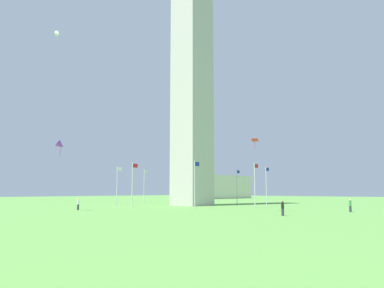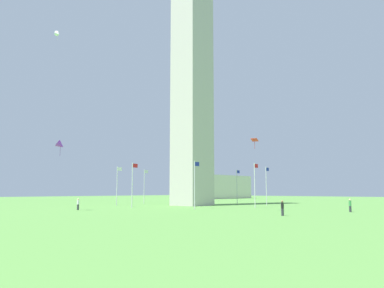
% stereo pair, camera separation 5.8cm
% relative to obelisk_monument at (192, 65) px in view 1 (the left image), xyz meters
% --- Properties ---
extents(ground_plane, '(260.00, 260.00, 0.00)m').
position_rel_obelisk_monument_xyz_m(ground_plane, '(0.00, 0.00, -27.45)').
color(ground_plane, '#548C3D').
extents(obelisk_monument, '(6.04, 6.04, 54.90)m').
position_rel_obelisk_monument_xyz_m(obelisk_monument, '(0.00, 0.00, 0.00)').
color(obelisk_monument, '#B7B2A8').
rests_on(obelisk_monument, ground).
extents(flagpole_n, '(1.12, 0.14, 7.34)m').
position_rel_obelisk_monument_xyz_m(flagpole_n, '(14.28, 0.00, -23.40)').
color(flagpole_n, silver).
rests_on(flagpole_n, ground).
extents(flagpole_ne, '(1.12, 0.14, 7.34)m').
position_rel_obelisk_monument_xyz_m(flagpole_ne, '(10.12, 10.05, -23.40)').
color(flagpole_ne, silver).
rests_on(flagpole_ne, ground).
extents(flagpole_e, '(1.12, 0.14, 7.34)m').
position_rel_obelisk_monument_xyz_m(flagpole_e, '(0.06, 14.22, -23.40)').
color(flagpole_e, silver).
rests_on(flagpole_e, ground).
extents(flagpole_se, '(1.12, 0.14, 7.34)m').
position_rel_obelisk_monument_xyz_m(flagpole_se, '(-9.99, 10.05, -23.40)').
color(flagpole_se, silver).
rests_on(flagpole_se, ground).
extents(flagpole_s, '(1.12, 0.14, 7.34)m').
position_rel_obelisk_monument_xyz_m(flagpole_s, '(-14.15, 0.00, -23.40)').
color(flagpole_s, silver).
rests_on(flagpole_s, ground).
extents(flagpole_sw, '(1.12, 0.14, 7.34)m').
position_rel_obelisk_monument_xyz_m(flagpole_sw, '(-9.99, -10.05, -23.40)').
color(flagpole_sw, silver).
rests_on(flagpole_sw, ground).
extents(flagpole_w, '(1.12, 0.14, 7.34)m').
position_rel_obelisk_monument_xyz_m(flagpole_w, '(0.06, -14.22, -23.40)').
color(flagpole_w, silver).
rests_on(flagpole_w, ground).
extents(flagpole_nw, '(1.12, 0.14, 7.34)m').
position_rel_obelisk_monument_xyz_m(flagpole_nw, '(10.12, -10.05, -23.40)').
color(flagpole_nw, silver).
rests_on(flagpole_nw, ground).
extents(person_green_shirt, '(0.32, 0.32, 1.72)m').
position_rel_obelisk_monument_xyz_m(person_green_shirt, '(-2.02, -30.40, -26.59)').
color(person_green_shirt, '#2D2D38').
rests_on(person_green_shirt, ground).
extents(person_black_shirt, '(0.32, 0.32, 1.71)m').
position_rel_obelisk_monument_xyz_m(person_black_shirt, '(-14.56, -27.70, -26.60)').
color(person_black_shirt, '#2D2D38').
rests_on(person_black_shirt, ground).
extents(person_white_shirt, '(0.32, 0.32, 1.65)m').
position_rel_obelisk_monument_xyz_m(person_white_shirt, '(-23.59, 0.50, -26.63)').
color(person_white_shirt, '#2D2D38').
rests_on(person_white_shirt, ground).
extents(kite_red_diamond, '(1.04, 1.08, 1.45)m').
position_rel_obelisk_monument_xyz_m(kite_red_diamond, '(-8.84, -20.32, -17.71)').
color(kite_red_diamond, red).
extents(kite_white_delta, '(0.88, 1.06, 1.70)m').
position_rel_obelisk_monument_xyz_m(kite_white_delta, '(-25.02, 6.28, 0.57)').
color(kite_white_delta, white).
extents(kite_purple_delta, '(1.78, 1.67, 2.24)m').
position_rel_obelisk_monument_xyz_m(kite_purple_delta, '(-27.00, -0.05, -18.31)').
color(kite_purple_delta, purple).
extents(distant_building, '(29.09, 12.80, 8.19)m').
position_rel_obelisk_monument_xyz_m(distant_building, '(51.97, 38.77, -23.35)').
color(distant_building, beige).
rests_on(distant_building, ground).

